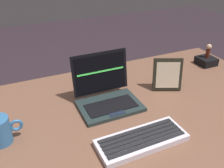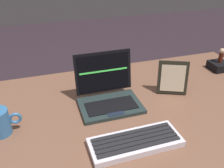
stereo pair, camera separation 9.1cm
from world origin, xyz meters
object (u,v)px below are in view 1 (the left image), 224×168
Objects in this scene: external_keyboard at (142,140)px; figurine at (208,50)px; laptop_front at (107,95)px; coffee_mug at (0,130)px; figurine_stand at (206,61)px; photo_frame at (167,75)px.

figurine reaches higher than external_keyboard.
laptop_front is at bearing -168.77° from figurine.
laptop_front is 0.81× the size of external_keyboard.
figurine is at bearing 10.16° from coffee_mug.
laptop_front is at bearing -168.77° from figurine_stand.
figurine is 0.67× the size of coffee_mug.
laptop_front is 0.65m from figurine.
external_keyboard is at bearing -137.09° from photo_frame.
figurine is at bearing 11.23° from laptop_front.
external_keyboard is 0.73m from figurine_stand.
figurine reaches higher than coffee_mug.
laptop_front reaches higher than photo_frame.
laptop_front is at bearing 8.45° from coffee_mug.
photo_frame is at bearing -159.75° from figurine.
figurine is (0.64, 0.13, 0.04)m from laptop_front.
coffee_mug is at bearing -171.55° from laptop_front.
laptop_front is 2.69× the size of figurine_stand.
coffee_mug reaches higher than figurine_stand.
laptop_front is 3.22× the size of figurine.
laptop_front is 0.65m from figurine_stand.
figurine_stand is (0.62, 0.38, 0.01)m from external_keyboard.
external_keyboard is at bearing -86.99° from laptop_front.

